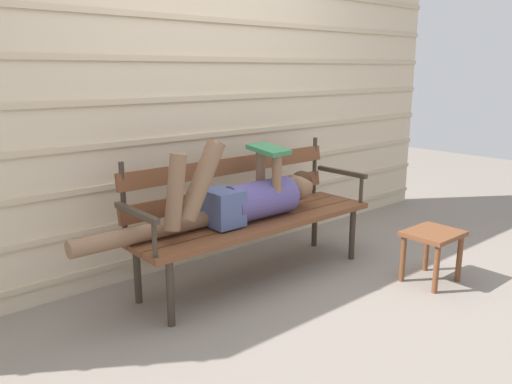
% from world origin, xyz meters
% --- Properties ---
extents(ground_plane, '(12.00, 12.00, 0.00)m').
position_xyz_m(ground_plane, '(0.00, 0.00, 0.00)').
color(ground_plane, gray).
extents(house_siding, '(5.17, 0.08, 2.10)m').
position_xyz_m(house_siding, '(0.00, 0.68, 1.05)').
color(house_siding, beige).
rests_on(house_siding, ground).
extents(park_bench, '(1.76, 0.50, 0.86)m').
position_xyz_m(park_bench, '(0.00, 0.19, 0.47)').
color(park_bench, brown).
rests_on(park_bench, ground).
extents(reclining_person, '(1.72, 0.26, 0.57)m').
position_xyz_m(reclining_person, '(-0.12, 0.11, 0.58)').
color(reclining_person, '#514784').
extents(footstool, '(0.36, 0.30, 0.35)m').
position_xyz_m(footstool, '(0.85, -0.68, 0.27)').
color(footstool, brown).
rests_on(footstool, ground).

